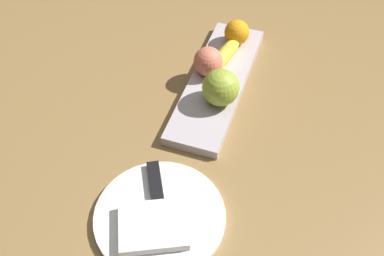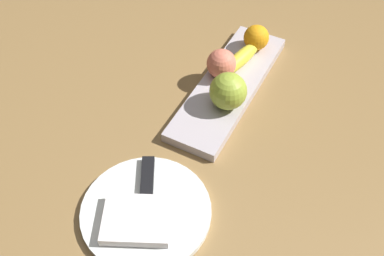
{
  "view_description": "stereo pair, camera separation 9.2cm",
  "coord_description": "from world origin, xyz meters",
  "px_view_note": "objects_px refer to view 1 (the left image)",
  "views": [
    {
      "loc": [
        0.75,
        0.16,
        0.75
      ],
      "look_at": [
        0.18,
        -0.03,
        0.05
      ],
      "focal_mm": 43.39,
      "sensor_mm": 36.0,
      "label": 1
    },
    {
      "loc": [
        0.71,
        0.25,
        0.75
      ],
      "look_at": [
        0.18,
        -0.03,
        0.05
      ],
      "focal_mm": 43.39,
      "sensor_mm": 36.0,
      "label": 2
    }
  ],
  "objects_px": {
    "apple": "(221,88)",
    "peach": "(208,61)",
    "folded_napkin": "(153,226)",
    "banana": "(225,55)",
    "dinner_plate": "(160,217)",
    "orange_near_apple": "(237,32)",
    "fruit_tray": "(217,83)",
    "knife": "(156,189)"
  },
  "relations": [
    {
      "from": "peach",
      "to": "folded_napkin",
      "type": "xyz_separation_m",
      "value": [
        0.41,
        0.03,
        -0.03
      ]
    },
    {
      "from": "orange_near_apple",
      "to": "dinner_plate",
      "type": "bearing_deg",
      "value": -0.56
    },
    {
      "from": "apple",
      "to": "banana",
      "type": "xyz_separation_m",
      "value": [
        -0.13,
        -0.03,
        -0.02
      ]
    },
    {
      "from": "apple",
      "to": "dinner_plate",
      "type": "height_order",
      "value": "apple"
    },
    {
      "from": "dinner_plate",
      "to": "folded_napkin",
      "type": "distance_m",
      "value": 0.03
    },
    {
      "from": "peach",
      "to": "dinner_plate",
      "type": "relative_size",
      "value": 0.28
    },
    {
      "from": "fruit_tray",
      "to": "apple",
      "type": "bearing_deg",
      "value": 20.68
    },
    {
      "from": "orange_near_apple",
      "to": "banana",
      "type": "bearing_deg",
      "value": -6.45
    },
    {
      "from": "fruit_tray",
      "to": "folded_napkin",
      "type": "height_order",
      "value": "folded_napkin"
    },
    {
      "from": "peach",
      "to": "banana",
      "type": "bearing_deg",
      "value": 155.28
    },
    {
      "from": "folded_napkin",
      "to": "knife",
      "type": "distance_m",
      "value": 0.08
    },
    {
      "from": "dinner_plate",
      "to": "knife",
      "type": "distance_m",
      "value": 0.05
    },
    {
      "from": "orange_near_apple",
      "to": "peach",
      "type": "xyz_separation_m",
      "value": [
        0.13,
        -0.03,
        0.0
      ]
    },
    {
      "from": "orange_near_apple",
      "to": "dinner_plate",
      "type": "distance_m",
      "value": 0.51
    },
    {
      "from": "peach",
      "to": "knife",
      "type": "bearing_deg",
      "value": 0.56
    },
    {
      "from": "peach",
      "to": "dinner_plate",
      "type": "bearing_deg",
      "value": 4.22
    },
    {
      "from": "dinner_plate",
      "to": "banana",
      "type": "bearing_deg",
      "value": -179.56
    },
    {
      "from": "apple",
      "to": "folded_napkin",
      "type": "relative_size",
      "value": 0.67
    },
    {
      "from": "fruit_tray",
      "to": "knife",
      "type": "height_order",
      "value": "knife"
    },
    {
      "from": "fruit_tray",
      "to": "folded_napkin",
      "type": "bearing_deg",
      "value": 0.0
    },
    {
      "from": "dinner_plate",
      "to": "knife",
      "type": "xyz_separation_m",
      "value": [
        -0.05,
        -0.02,
        0.01
      ]
    },
    {
      "from": "orange_near_apple",
      "to": "fruit_tray",
      "type": "bearing_deg",
      "value": -2.0
    },
    {
      "from": "banana",
      "to": "orange_near_apple",
      "type": "bearing_deg",
      "value": -174.93
    },
    {
      "from": "dinner_plate",
      "to": "knife",
      "type": "bearing_deg",
      "value": -151.83
    },
    {
      "from": "fruit_tray",
      "to": "knife",
      "type": "distance_m",
      "value": 0.32
    },
    {
      "from": "knife",
      "to": "apple",
      "type": "bearing_deg",
      "value": 140.84
    },
    {
      "from": "dinner_plate",
      "to": "peach",
      "type": "bearing_deg",
      "value": -175.78
    },
    {
      "from": "banana",
      "to": "folded_napkin",
      "type": "bearing_deg",
      "value": 11.93
    },
    {
      "from": "peach",
      "to": "folded_napkin",
      "type": "relative_size",
      "value": 0.56
    },
    {
      "from": "banana",
      "to": "knife",
      "type": "height_order",
      "value": "banana"
    },
    {
      "from": "banana",
      "to": "folded_napkin",
      "type": "xyz_separation_m",
      "value": [
        0.46,
        0.0,
        -0.02
      ]
    },
    {
      "from": "orange_near_apple",
      "to": "folded_napkin",
      "type": "distance_m",
      "value": 0.54
    },
    {
      "from": "apple",
      "to": "peach",
      "type": "xyz_separation_m",
      "value": [
        -0.08,
        -0.05,
        -0.01
      ]
    },
    {
      "from": "knife",
      "to": "peach",
      "type": "bearing_deg",
      "value": 152.3
    },
    {
      "from": "peach",
      "to": "knife",
      "type": "height_order",
      "value": "peach"
    },
    {
      "from": "fruit_tray",
      "to": "peach",
      "type": "relative_size",
      "value": 6.1
    },
    {
      "from": "banana",
      "to": "dinner_plate",
      "type": "distance_m",
      "value": 0.43
    },
    {
      "from": "knife",
      "to": "orange_near_apple",
      "type": "bearing_deg",
      "value": 148.05
    },
    {
      "from": "folded_napkin",
      "to": "knife",
      "type": "xyz_separation_m",
      "value": [
        -0.08,
        -0.02,
        -0.0
      ]
    },
    {
      "from": "folded_napkin",
      "to": "banana",
      "type": "bearing_deg",
      "value": -179.59
    },
    {
      "from": "fruit_tray",
      "to": "apple",
      "type": "xyz_separation_m",
      "value": [
        0.06,
        0.02,
        0.05
      ]
    },
    {
      "from": "dinner_plate",
      "to": "orange_near_apple",
      "type": "bearing_deg",
      "value": 179.44
    }
  ]
}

